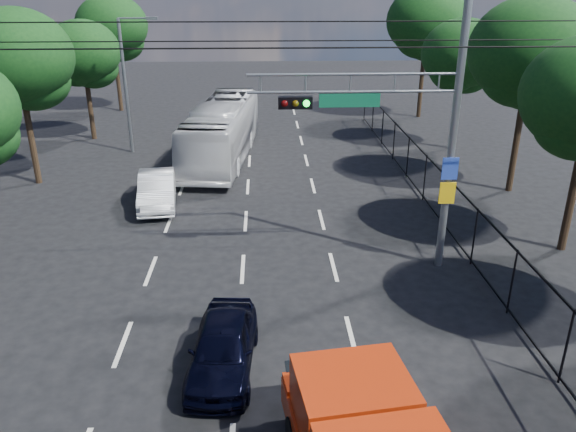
{
  "coord_description": "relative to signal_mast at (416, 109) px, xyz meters",
  "views": [
    {
      "loc": [
        0.76,
        -8.37,
        8.72
      ],
      "look_at": [
        1.39,
        5.74,
        2.8
      ],
      "focal_mm": 35.0,
      "sensor_mm": 36.0,
      "label": 1
    }
  ],
  "objects": [
    {
      "name": "lane_markings",
      "position": [
        -5.28,
        6.01,
        -5.24
      ],
      "size": [
        6.12,
        38.0,
        0.01
      ],
      "color": "beige",
      "rests_on": "ground"
    },
    {
      "name": "signal_mast",
      "position": [
        0.0,
        0.0,
        0.0
      ],
      "size": [
        6.43,
        0.39,
        9.5
      ],
      "color": "slate",
      "rests_on": "ground"
    },
    {
      "name": "streetlight_left",
      "position": [
        -11.62,
        14.01,
        -1.3
      ],
      "size": [
        2.09,
        0.22,
        7.08
      ],
      "color": "slate",
      "rests_on": "ground"
    },
    {
      "name": "utility_wires",
      "position": [
        -5.28,
        0.84,
        1.99
      ],
      "size": [
        22.0,
        5.04,
        0.74
      ],
      "color": "black",
      "rests_on": "ground"
    },
    {
      "name": "fence_right",
      "position": [
        2.32,
        4.18,
        -4.21
      ],
      "size": [
        0.06,
        34.03,
        2.0
      ],
      "color": "black",
      "rests_on": "ground"
    },
    {
      "name": "tree_right_c",
      "position": [
        6.53,
        7.03,
        0.49
      ],
      "size": [
        5.1,
        5.1,
        8.29
      ],
      "color": "black",
      "rests_on": "ground"
    },
    {
      "name": "tree_right_d",
      "position": [
        6.13,
        14.03,
        -0.39
      ],
      "size": [
        4.32,
        4.32,
        7.02
      ],
      "color": "black",
      "rests_on": "ground"
    },
    {
      "name": "tree_right_e",
      "position": [
        6.33,
        22.03,
        0.69
      ],
      "size": [
        5.28,
        5.28,
        8.58
      ],
      "color": "black",
      "rests_on": "ground"
    },
    {
      "name": "tree_left_c",
      "position": [
        -15.07,
        9.03,
        0.15
      ],
      "size": [
        4.8,
        4.8,
        7.8
      ],
      "color": "black",
      "rests_on": "ground"
    },
    {
      "name": "tree_left_d",
      "position": [
        -14.67,
        17.03,
        -0.52
      ],
      "size": [
        4.2,
        4.2,
        6.83
      ],
      "color": "black",
      "rests_on": "ground"
    },
    {
      "name": "tree_left_e",
      "position": [
        -14.87,
        25.03,
        0.29
      ],
      "size": [
        4.92,
        4.92,
        7.99
      ],
      "color": "black",
      "rests_on": "ground"
    },
    {
      "name": "navy_hatchback",
      "position": [
        -5.58,
        -5.12,
        -4.61
      ],
      "size": [
        1.76,
        3.83,
        1.27
      ],
      "primitive_type": "imported",
      "rotation": [
        0.0,
        0.0,
        -0.07
      ],
      "color": "black",
      "rests_on": "ground"
    },
    {
      "name": "white_bus",
      "position": [
        -6.69,
        12.45,
        -3.73
      ],
      "size": [
        3.7,
        11.06,
        3.02
      ],
      "primitive_type": "imported",
      "rotation": [
        0.0,
        0.0,
        -0.11
      ],
      "color": "silver",
      "rests_on": "ground"
    },
    {
      "name": "white_van",
      "position": [
        -9.02,
        5.92,
        -4.56
      ],
      "size": [
        1.99,
        4.32,
        1.37
      ],
      "primitive_type": "imported",
      "rotation": [
        0.0,
        0.0,
        0.13
      ],
      "color": "silver",
      "rests_on": "ground"
    }
  ]
}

